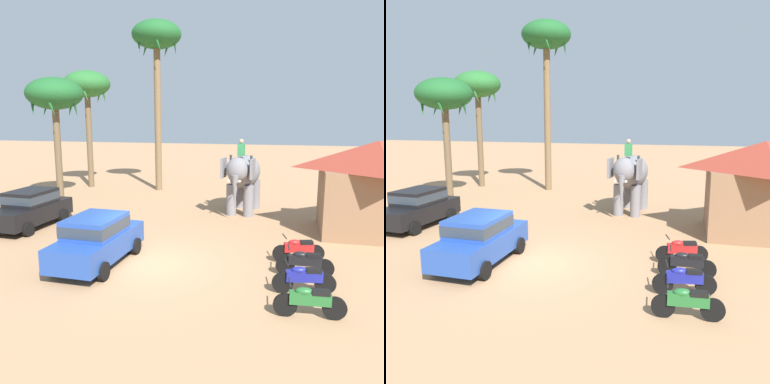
% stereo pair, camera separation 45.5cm
% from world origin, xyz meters
% --- Properties ---
extents(ground_plane, '(120.00, 120.00, 0.00)m').
position_xyz_m(ground_plane, '(0.00, 0.00, 0.00)').
color(ground_plane, tan).
extents(car_sedan_foreground, '(1.95, 4.14, 1.70)m').
position_xyz_m(car_sedan_foreground, '(-1.64, -0.42, 0.93)').
color(car_sedan_foreground, '#23479E').
rests_on(car_sedan_foreground, ground).
extents(car_parked_far_side, '(2.04, 4.18, 1.70)m').
position_xyz_m(car_parked_far_side, '(-6.76, 3.16, 0.93)').
color(car_parked_far_side, black).
rests_on(car_parked_far_side, ground).
extents(elephant_with_mahout, '(1.88, 3.94, 3.88)m').
position_xyz_m(elephant_with_mahout, '(2.25, 8.25, 1.99)').
color(elephant_with_mahout, slate).
rests_on(elephant_with_mahout, ground).
extents(motorcycle_nearest_camera, '(1.80, 0.55, 0.94)m').
position_xyz_m(motorcycle_nearest_camera, '(5.24, -2.55, 0.46)').
color(motorcycle_nearest_camera, black).
rests_on(motorcycle_nearest_camera, ground).
extents(motorcycle_second_in_row, '(1.79, 0.56, 0.94)m').
position_xyz_m(motorcycle_second_in_row, '(5.14, -1.12, 0.46)').
color(motorcycle_second_in_row, black).
rests_on(motorcycle_second_in_row, ground).
extents(motorcycle_mid_row, '(1.80, 0.55, 0.94)m').
position_xyz_m(motorcycle_mid_row, '(5.19, 0.20, 0.46)').
color(motorcycle_mid_row, black).
rests_on(motorcycle_mid_row, ground).
extents(motorcycle_fourth_in_row, '(1.77, 0.68, 0.94)m').
position_xyz_m(motorcycle_fourth_in_row, '(5.02, 1.47, 0.46)').
color(motorcycle_fourth_in_row, black).
rests_on(motorcycle_fourth_in_row, ground).
extents(palm_tree_behind_elephant, '(3.20, 3.20, 7.15)m').
position_xyz_m(palm_tree_behind_elephant, '(-8.52, 8.39, 6.07)').
color(palm_tree_behind_elephant, brown).
rests_on(palm_tree_behind_elephant, ground).
extents(palm_tree_near_hut, '(3.20, 3.20, 8.07)m').
position_xyz_m(palm_tree_near_hut, '(-9.25, 13.54, 6.94)').
color(palm_tree_near_hut, brown).
rests_on(palm_tree_near_hut, ground).
extents(palm_tree_left_of_road, '(3.20, 3.20, 11.06)m').
position_xyz_m(palm_tree_left_of_road, '(-4.13, 13.52, 9.67)').
color(palm_tree_left_of_road, brown).
rests_on(palm_tree_left_of_road, ground).
extents(roadside_hut, '(5.04, 4.25, 4.00)m').
position_xyz_m(roadside_hut, '(8.15, 5.75, 2.12)').
color(roadside_hut, '#8C6647').
rests_on(roadside_hut, ground).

